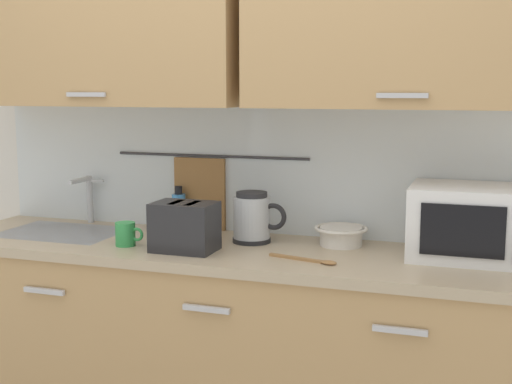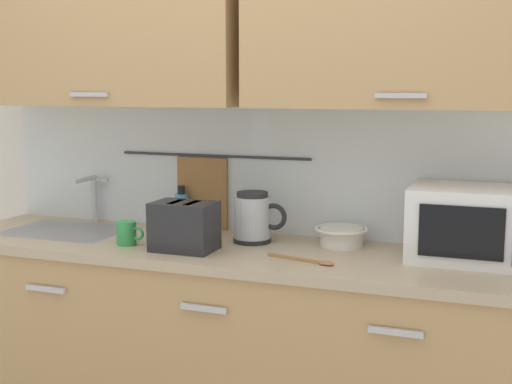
{
  "view_description": "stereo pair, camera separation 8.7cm",
  "coord_description": "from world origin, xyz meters",
  "px_view_note": "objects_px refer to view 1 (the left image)",
  "views": [
    {
      "loc": [
        0.93,
        -2.19,
        1.52
      ],
      "look_at": [
        0.07,
        0.33,
        1.12
      ],
      "focal_mm": 47.99,
      "sensor_mm": 36.0,
      "label": 1
    },
    {
      "loc": [
        1.01,
        -2.17,
        1.52
      ],
      "look_at": [
        0.07,
        0.33,
        1.12
      ],
      "focal_mm": 47.99,
      "sensor_mm": 36.0,
      "label": 2
    }
  ],
  "objects_px": {
    "microwave": "(474,223)",
    "toaster": "(185,226)",
    "mug_near_sink": "(126,234)",
    "wooden_spoon": "(311,260)",
    "dish_soap_bottle": "(179,211)",
    "mixing_bowl": "(341,234)",
    "electric_kettle": "(253,218)"
  },
  "relations": [
    {
      "from": "mug_near_sink",
      "to": "mixing_bowl",
      "type": "bearing_deg",
      "value": 19.07
    },
    {
      "from": "dish_soap_bottle",
      "to": "mixing_bowl",
      "type": "distance_m",
      "value": 0.75
    },
    {
      "from": "microwave",
      "to": "mug_near_sink",
      "type": "relative_size",
      "value": 3.83
    },
    {
      "from": "mug_near_sink",
      "to": "toaster",
      "type": "xyz_separation_m",
      "value": [
        0.26,
        -0.0,
        0.05
      ]
    },
    {
      "from": "mixing_bowl",
      "to": "microwave",
      "type": "bearing_deg",
      "value": -5.54
    },
    {
      "from": "mug_near_sink",
      "to": "wooden_spoon",
      "type": "bearing_deg",
      "value": -0.89
    },
    {
      "from": "dish_soap_bottle",
      "to": "toaster",
      "type": "distance_m",
      "value": 0.41
    },
    {
      "from": "mixing_bowl",
      "to": "toaster",
      "type": "height_order",
      "value": "toaster"
    },
    {
      "from": "toaster",
      "to": "wooden_spoon",
      "type": "xyz_separation_m",
      "value": [
        0.51,
        -0.01,
        -0.09
      ]
    },
    {
      "from": "microwave",
      "to": "mixing_bowl",
      "type": "relative_size",
      "value": 2.15
    },
    {
      "from": "microwave",
      "to": "toaster",
      "type": "relative_size",
      "value": 1.8
    },
    {
      "from": "mixing_bowl",
      "to": "toaster",
      "type": "bearing_deg",
      "value": -152.87
    },
    {
      "from": "mug_near_sink",
      "to": "toaster",
      "type": "bearing_deg",
      "value": -0.67
    },
    {
      "from": "mug_near_sink",
      "to": "toaster",
      "type": "height_order",
      "value": "toaster"
    },
    {
      "from": "mug_near_sink",
      "to": "microwave",
      "type": "bearing_deg",
      "value": 9.98
    },
    {
      "from": "microwave",
      "to": "mixing_bowl",
      "type": "height_order",
      "value": "microwave"
    },
    {
      "from": "toaster",
      "to": "wooden_spoon",
      "type": "relative_size",
      "value": 0.93
    },
    {
      "from": "dish_soap_bottle",
      "to": "mug_near_sink",
      "type": "height_order",
      "value": "dish_soap_bottle"
    },
    {
      "from": "mixing_bowl",
      "to": "mug_near_sink",
      "type": "bearing_deg",
      "value": -160.93
    },
    {
      "from": "wooden_spoon",
      "to": "microwave",
      "type": "bearing_deg",
      "value": 23.69
    },
    {
      "from": "toaster",
      "to": "mug_near_sink",
      "type": "bearing_deg",
      "value": 179.33
    },
    {
      "from": "microwave",
      "to": "electric_kettle",
      "type": "distance_m",
      "value": 0.86
    },
    {
      "from": "dish_soap_bottle",
      "to": "wooden_spoon",
      "type": "bearing_deg",
      "value": -27.87
    },
    {
      "from": "microwave",
      "to": "toaster",
      "type": "xyz_separation_m",
      "value": [
        -1.06,
        -0.24,
        -0.04
      ]
    },
    {
      "from": "microwave",
      "to": "toaster",
      "type": "distance_m",
      "value": 1.09
    },
    {
      "from": "electric_kettle",
      "to": "toaster",
      "type": "relative_size",
      "value": 0.89
    },
    {
      "from": "microwave",
      "to": "mug_near_sink",
      "type": "height_order",
      "value": "microwave"
    },
    {
      "from": "microwave",
      "to": "wooden_spoon",
      "type": "height_order",
      "value": "microwave"
    },
    {
      "from": "electric_kettle",
      "to": "mixing_bowl",
      "type": "bearing_deg",
      "value": 8.97
    },
    {
      "from": "dish_soap_bottle",
      "to": "mug_near_sink",
      "type": "relative_size",
      "value": 1.63
    },
    {
      "from": "mug_near_sink",
      "to": "toaster",
      "type": "distance_m",
      "value": 0.26
    },
    {
      "from": "mixing_bowl",
      "to": "toaster",
      "type": "relative_size",
      "value": 0.84
    }
  ]
}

